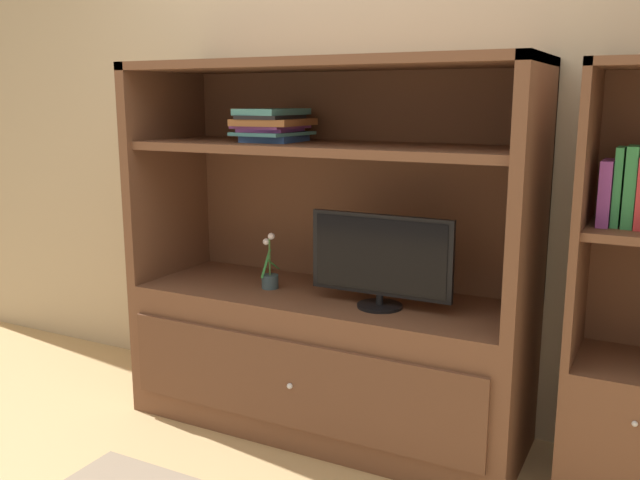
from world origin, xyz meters
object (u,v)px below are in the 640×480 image
(tv_monitor, at_px, (380,259))
(magazine_stack, at_px, (273,125))
(media_console, at_px, (326,319))
(upright_book_row, at_px, (630,190))
(potted_plant, at_px, (270,275))

(tv_monitor, height_order, magazine_stack, magazine_stack)
(media_console, height_order, upright_book_row, media_console)
(tv_monitor, relative_size, magazine_stack, 1.79)
(potted_plant, bearing_deg, tv_monitor, -4.12)
(media_console, relative_size, upright_book_row, 6.25)
(potted_plant, bearing_deg, media_console, 8.45)
(potted_plant, xyz_separation_m, magazine_stack, (0.00, 0.04, 0.66))
(media_console, distance_m, tv_monitor, 0.44)
(media_console, xyz_separation_m, potted_plant, (-0.26, -0.04, 0.18))
(media_console, xyz_separation_m, magazine_stack, (-0.26, -0.00, 0.84))
(tv_monitor, xyz_separation_m, upright_book_row, (0.89, 0.07, 0.32))
(media_console, distance_m, upright_book_row, 1.34)
(tv_monitor, distance_m, upright_book_row, 0.95)
(potted_plant, xyz_separation_m, upright_book_row, (1.44, 0.03, 0.47))
(magazine_stack, bearing_deg, potted_plant, -95.71)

